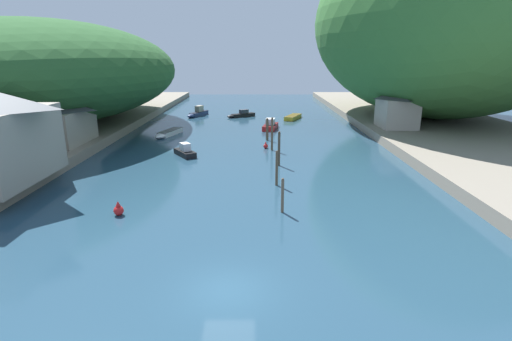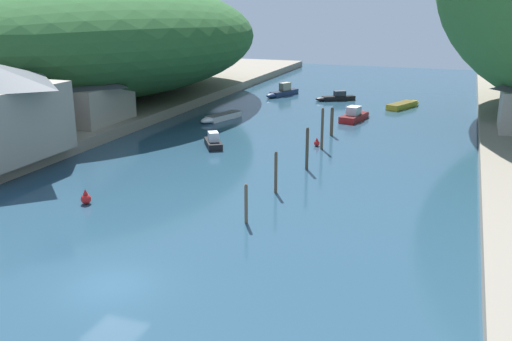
% 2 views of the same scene
% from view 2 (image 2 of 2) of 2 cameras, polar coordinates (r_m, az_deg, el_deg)
% --- Properties ---
extents(water_surface, '(130.00, 130.00, 0.00)m').
position_cam_2_polar(water_surface, '(53.65, 3.87, 2.95)').
color(water_surface, '#234256').
rests_on(water_surface, ground).
extents(left_bank, '(22.00, 120.00, 1.06)m').
position_cam_2_polar(left_bank, '(66.30, -19.37, 5.18)').
color(left_bank, gray).
rests_on(left_bank, ground).
extents(hillside_left, '(35.15, 49.21, 14.06)m').
position_cam_2_polar(hillside_left, '(75.33, -14.88, 12.67)').
color(hillside_left, '#285628').
rests_on(hillside_left, left_bank).
extents(boathouse_shed, '(7.06, 8.40, 5.20)m').
position_cam_2_polar(boathouse_shed, '(59.14, -16.70, 7.29)').
color(boathouse_shed, gray).
rests_on(boathouse_shed, left_bank).
extents(boat_small_dinghy, '(2.73, 6.02, 1.56)m').
position_cam_2_polar(boat_small_dinghy, '(64.20, 9.94, 5.47)').
color(boat_small_dinghy, red).
rests_on(boat_small_dinghy, water_surface).
extents(boat_open_rowboat, '(2.95, 6.17, 0.66)m').
position_cam_2_polar(boat_open_rowboat, '(62.90, -3.69, 5.32)').
color(boat_open_rowboat, white).
rests_on(boat_open_rowboat, water_surface).
extents(boat_moored_right, '(3.81, 6.50, 0.65)m').
position_cam_2_polar(boat_moored_right, '(72.94, 14.67, 6.40)').
color(boat_moored_right, gold).
rests_on(boat_moored_right, water_surface).
extents(boat_red_skiff, '(3.32, 6.19, 1.76)m').
position_cam_2_polar(boat_red_skiff, '(78.90, 2.58, 7.83)').
color(boat_red_skiff, navy).
rests_on(boat_red_skiff, water_surface).
extents(boat_far_upstream, '(3.27, 4.19, 1.40)m').
position_cam_2_polar(boat_far_upstream, '(51.85, -4.36, 2.93)').
color(boat_far_upstream, black).
rests_on(boat_far_upstream, water_surface).
extents(boat_white_cruiser, '(5.09, 3.93, 1.26)m').
position_cam_2_polar(boat_white_cruiser, '(75.98, 7.90, 7.24)').
color(boat_white_cruiser, black).
rests_on(boat_white_cruiser, water_surface).
extents(mooring_post_nearest, '(0.20, 0.20, 2.45)m').
position_cam_2_polar(mooring_post_nearest, '(33.67, -1.00, -3.31)').
color(mooring_post_nearest, brown).
rests_on(mooring_post_nearest, water_surface).
extents(mooring_post_second, '(0.22, 0.22, 2.95)m').
position_cam_2_polar(mooring_post_second, '(38.88, 2.00, -0.15)').
color(mooring_post_second, brown).
rests_on(mooring_post_second, water_surface).
extents(mooring_post_middle, '(0.24, 0.24, 3.37)m').
position_cam_2_polar(mooring_post_middle, '(44.34, 5.13, 2.22)').
color(mooring_post_middle, '#4C3D2D').
rests_on(mooring_post_middle, water_surface).
extents(mooring_post_fourth, '(0.24, 0.24, 3.72)m').
position_cam_2_polar(mooring_post_fourth, '(50.57, 6.64, 4.19)').
color(mooring_post_fourth, brown).
rests_on(mooring_post_fourth, water_surface).
extents(mooring_post_farthest, '(0.31, 0.31, 2.81)m').
position_cam_2_polar(mooring_post_farthest, '(56.00, 7.59, 4.91)').
color(mooring_post_farthest, brown).
rests_on(mooring_post_farthest, water_surface).
extents(channel_buoy_near, '(0.67, 0.67, 1.00)m').
position_cam_2_polar(channel_buoy_near, '(38.64, -16.65, -2.67)').
color(channel_buoy_near, red).
rests_on(channel_buoy_near, water_surface).
extents(channel_buoy_far, '(0.52, 0.52, 0.78)m').
position_cam_2_polar(channel_buoy_far, '(51.95, 6.10, 2.78)').
color(channel_buoy_far, red).
rests_on(channel_buoy_far, water_surface).
extents(person_on_quay, '(0.32, 0.43, 1.69)m').
position_cam_2_polar(person_on_quay, '(52.20, -19.59, 3.92)').
color(person_on_quay, '#282D3D').
rests_on(person_on_quay, left_bank).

